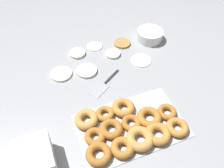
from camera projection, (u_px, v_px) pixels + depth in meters
ground_plane at (105, 76)px, 1.24m from camera, size 3.00×3.00×0.00m
pancake_0 at (141, 60)px, 1.31m from camera, size 0.11×0.11×0.01m
pancake_1 at (77, 53)px, 1.35m from camera, size 0.09×0.09×0.02m
pancake_2 at (113, 54)px, 1.35m from camera, size 0.09×0.09×0.01m
pancake_3 at (61, 74)px, 1.24m from camera, size 0.11×0.11×0.01m
pancake_4 at (122, 43)px, 1.41m from camera, size 0.10×0.10×0.01m
pancake_5 at (87, 71)px, 1.25m from camera, size 0.11×0.11×0.01m
pancake_6 at (95, 46)px, 1.40m from camera, size 0.09×0.09×0.01m
donut_tray at (129, 128)px, 1.00m from camera, size 0.46×0.29×0.04m
batter_bowl at (150, 35)px, 1.43m from camera, size 0.16×0.16×0.06m
container_stack at (35, 160)px, 0.87m from camera, size 0.14×0.15×0.12m
spatula at (102, 87)px, 1.18m from camera, size 0.21×0.15×0.01m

